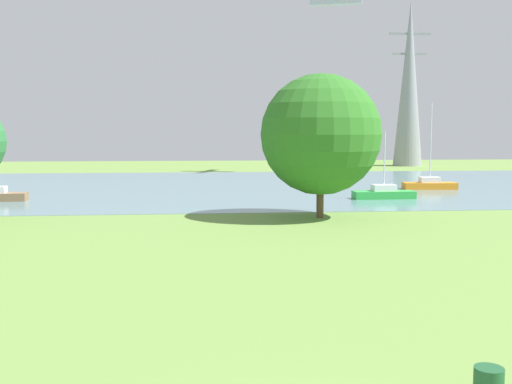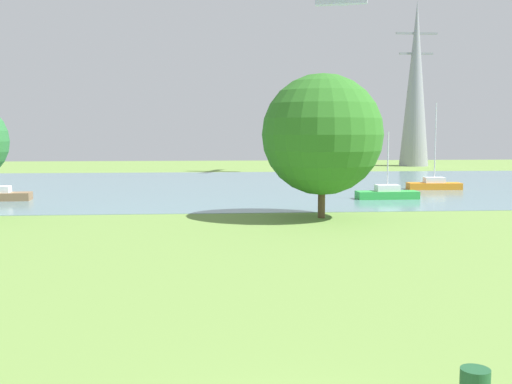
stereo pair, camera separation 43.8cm
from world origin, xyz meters
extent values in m
plane|color=olive|center=(0.00, 22.00, 0.00)|extent=(160.00, 160.00, 0.00)
cube|color=slate|center=(0.00, 50.00, 0.01)|extent=(140.00, 40.00, 0.02)
cube|color=orange|center=(19.13, 44.86, 0.32)|extent=(4.88, 1.79, 0.60)
cube|color=white|center=(19.13, 44.86, 0.87)|extent=(1.86, 1.21, 0.50)
cylinder|color=silver|center=(19.13, 44.86, 4.22)|extent=(0.10, 0.10, 7.20)
cube|color=green|center=(12.56, 37.48, 0.32)|extent=(4.83, 1.59, 0.60)
cube|color=white|center=(12.56, 37.48, 0.87)|extent=(1.82, 1.13, 0.50)
cylinder|color=silver|center=(12.56, 37.48, 2.94)|extent=(0.10, 0.10, 4.64)
cylinder|color=brown|center=(5.50, 27.59, 1.25)|extent=(0.44, 0.44, 2.51)
sphere|color=#2E7024|center=(5.50, 27.59, 5.07)|extent=(7.32, 7.32, 7.32)
cone|color=gray|center=(30.22, 82.66, 12.51)|extent=(4.40, 4.40, 25.03)
cube|color=gray|center=(30.22, 82.66, 20.02)|extent=(6.40, 0.30, 0.30)
cube|color=gray|center=(30.22, 82.66, 17.02)|extent=(5.20, 0.30, 0.30)
cube|color=silver|center=(15.26, 67.41, 21.49)|extent=(6.44, 2.95, 1.10)
camera|label=1|loc=(-1.84, -8.79, 5.23)|focal=42.75mm
camera|label=2|loc=(-1.41, -8.83, 5.23)|focal=42.75mm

